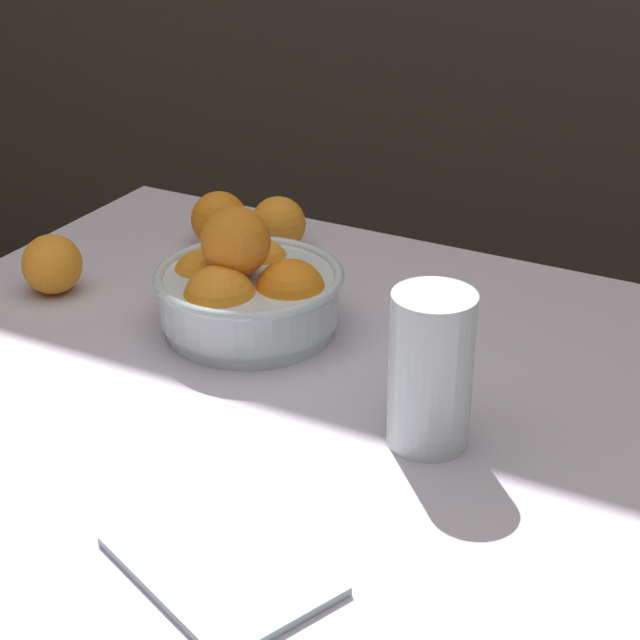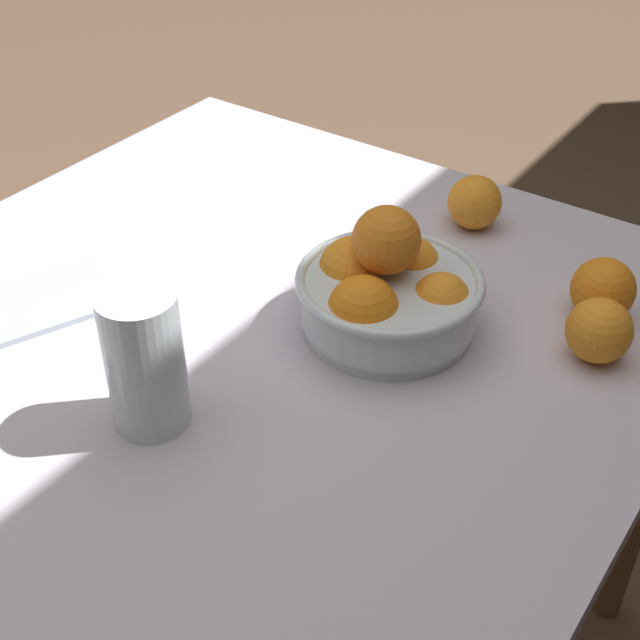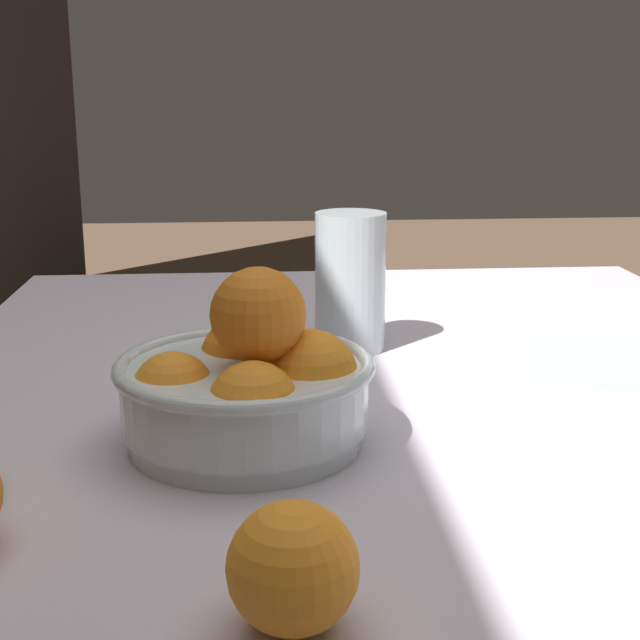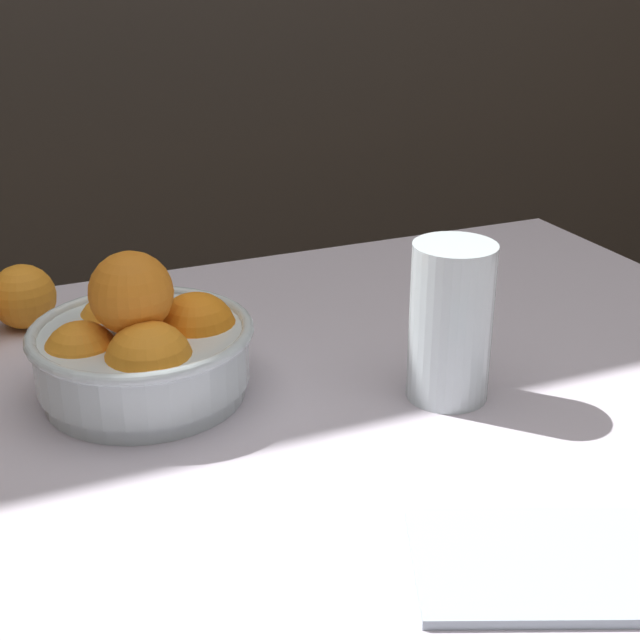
{
  "view_description": "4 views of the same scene",
  "coord_description": "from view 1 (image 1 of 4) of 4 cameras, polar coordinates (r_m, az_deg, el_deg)",
  "views": [
    {
      "loc": [
        0.44,
        -0.8,
        1.3
      ],
      "look_at": [
        -0.05,
        0.1,
        0.78
      ],
      "focal_mm": 60.0,
      "sensor_mm": 36.0,
      "label": 1
    },
    {
      "loc": [
        0.58,
        0.56,
        1.37
      ],
      "look_at": [
        -0.05,
        0.12,
        0.79
      ],
      "focal_mm": 50.0,
      "sensor_mm": 36.0,
      "label": 2
    },
    {
      "loc": [
        -0.87,
        0.14,
        1.02
      ],
      "look_at": [
        -0.01,
        0.07,
        0.79
      ],
      "focal_mm": 50.0,
      "sensor_mm": 36.0,
      "label": 3
    },
    {
      "loc": [
        -0.31,
        -0.65,
        1.15
      ],
      "look_at": [
        -0.0,
        0.07,
        0.81
      ],
      "focal_mm": 50.0,
      "sensor_mm": 36.0,
      "label": 4
    }
  ],
  "objects": [
    {
      "name": "juice_glass",
      "position": [
        1.02,
        5.91,
        -3.11
      ],
      "size": [
        0.08,
        0.08,
        0.16
      ],
      "color": "#F4A314",
      "rests_on": "dining_table"
    },
    {
      "name": "orange_loose_front",
      "position": [
        1.38,
        -14.1,
        2.91
      ],
      "size": [
        0.08,
        0.08,
        0.08
      ],
      "primitive_type": "sphere",
      "color": "orange",
      "rests_on": "dining_table"
    },
    {
      "name": "fruit_bowl",
      "position": [
        1.23,
        -3.92,
        1.59
      ],
      "size": [
        0.22,
        0.22,
        0.15
      ],
      "color": "silver",
      "rests_on": "dining_table"
    },
    {
      "name": "orange_loose_near_bowl",
      "position": [
        1.46,
        -2.24,
        5.14
      ],
      "size": [
        0.08,
        0.08,
        0.08
      ],
      "primitive_type": "sphere",
      "color": "orange",
      "rests_on": "dining_table"
    },
    {
      "name": "napkin",
      "position": [
        0.9,
        -5.31,
        -12.9
      ],
      "size": [
        0.22,
        0.19,
        0.01
      ],
      "primitive_type": "cube",
      "rotation": [
        0.0,
        0.0,
        -0.4
      ],
      "color": "silver",
      "rests_on": "dining_table"
    },
    {
      "name": "dining_table",
      "position": [
        1.13,
        -0.48,
        -8.75
      ],
      "size": [
        1.13,
        0.97,
        0.72
      ],
      "color": "silver",
      "rests_on": "ground_plane"
    },
    {
      "name": "orange_loose_aside",
      "position": [
        1.48,
        -5.4,
        5.37
      ],
      "size": [
        0.08,
        0.08,
        0.08
      ],
      "primitive_type": "sphere",
      "color": "orange",
      "rests_on": "dining_table"
    }
  ]
}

